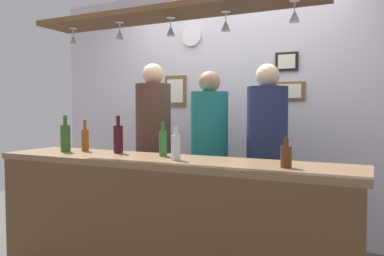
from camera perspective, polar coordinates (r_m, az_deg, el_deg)
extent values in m
cube|color=silver|center=(4.03, 6.21, 2.71)|extent=(4.40, 0.06, 2.60)
cube|color=brown|center=(2.73, -4.13, -5.03)|extent=(2.70, 0.55, 0.04)
cube|color=brown|center=(2.63, -6.97, -16.10)|extent=(2.65, 0.04, 0.91)
cube|color=brown|center=(2.83, -3.68, 16.84)|extent=(2.20, 0.36, 0.04)
cylinder|color=silver|center=(3.35, -17.41, 14.10)|extent=(0.06, 0.06, 0.00)
cylinder|color=silver|center=(3.35, -17.40, 13.64)|extent=(0.01, 0.01, 0.06)
cone|color=silver|center=(3.33, -17.38, 12.54)|extent=(0.07, 0.07, 0.08)
cylinder|color=silver|center=(3.05, -10.81, 15.31)|extent=(0.06, 0.06, 0.00)
cylinder|color=silver|center=(3.05, -10.81, 14.81)|extent=(0.01, 0.01, 0.06)
cone|color=silver|center=(3.03, -10.80, 13.61)|extent=(0.07, 0.07, 0.08)
cylinder|color=silver|center=(2.86, -3.17, 16.19)|extent=(0.06, 0.06, 0.00)
cylinder|color=silver|center=(2.86, -3.17, 15.65)|extent=(0.01, 0.01, 0.06)
cone|color=silver|center=(2.84, -3.16, 14.38)|extent=(0.07, 0.07, 0.08)
cylinder|color=silver|center=(2.70, 5.09, 17.00)|extent=(0.06, 0.06, 0.00)
cylinder|color=silver|center=(2.70, 5.09, 16.43)|extent=(0.01, 0.01, 0.06)
cone|color=silver|center=(2.68, 5.08, 15.08)|extent=(0.07, 0.07, 0.08)
cylinder|color=silver|center=(2.52, 15.16, 17.99)|extent=(0.06, 0.06, 0.00)
cylinder|color=silver|center=(2.51, 15.15, 17.38)|extent=(0.01, 0.01, 0.06)
cone|color=silver|center=(2.49, 15.13, 15.94)|extent=(0.07, 0.07, 0.08)
cube|color=#2D334C|center=(3.79, -5.77, -10.82)|extent=(0.17, 0.18, 0.83)
cylinder|color=brown|center=(3.68, -5.83, 0.99)|extent=(0.34, 0.34, 0.72)
sphere|color=beige|center=(3.70, -5.87, 8.02)|extent=(0.21, 0.21, 0.21)
cube|color=#2D334C|center=(3.53, 2.59, -12.21)|extent=(0.17, 0.18, 0.78)
cylinder|color=#1E7A75|center=(3.41, 2.62, -0.26)|extent=(0.34, 0.34, 0.68)
sphere|color=#9E7556|center=(3.42, 2.64, 6.92)|extent=(0.19, 0.19, 0.19)
cube|color=#2D334C|center=(3.36, 11.08, -12.87)|extent=(0.17, 0.18, 0.80)
cylinder|color=navy|center=(3.24, 11.20, -0.03)|extent=(0.34, 0.34, 0.70)
sphere|color=beige|center=(3.25, 11.28, 7.70)|extent=(0.20, 0.20, 0.20)
cylinder|color=#336B2D|center=(2.85, -4.37, -2.32)|extent=(0.06, 0.06, 0.19)
cylinder|color=#336B2D|center=(2.84, -4.38, 0.29)|extent=(0.03, 0.03, 0.07)
cylinder|color=silver|center=(2.63, -2.44, -2.98)|extent=(0.06, 0.06, 0.17)
cylinder|color=silver|center=(2.62, -2.44, -0.48)|extent=(0.03, 0.03, 0.06)
cylinder|color=#512D14|center=(2.35, 13.94, -4.24)|extent=(0.07, 0.07, 0.13)
cylinder|color=#512D14|center=(2.34, 13.97, -2.05)|extent=(0.03, 0.03, 0.05)
cylinder|color=#380F19|center=(3.10, -11.01, -1.67)|extent=(0.08, 0.08, 0.22)
cylinder|color=#380F19|center=(3.09, -11.04, 1.10)|extent=(0.03, 0.03, 0.08)
cylinder|color=#2D5623|center=(3.30, -18.47, -1.49)|extent=(0.08, 0.08, 0.22)
cylinder|color=#2D5623|center=(3.30, -18.51, 1.11)|extent=(0.03, 0.03, 0.08)
cylinder|color=brown|center=(3.31, -15.75, -1.79)|extent=(0.06, 0.06, 0.18)
cylinder|color=brown|center=(3.30, -15.78, 0.46)|extent=(0.03, 0.03, 0.08)
cube|color=brown|center=(3.83, 14.42, 5.40)|extent=(0.30, 0.02, 0.18)
cube|color=white|center=(3.82, 14.39, 5.41)|extent=(0.23, 0.01, 0.14)
cube|color=brown|center=(4.26, -2.48, 5.57)|extent=(0.26, 0.02, 0.34)
cube|color=white|center=(4.25, -2.56, 5.58)|extent=(0.20, 0.01, 0.26)
cube|color=black|center=(3.86, 14.04, 9.65)|extent=(0.22, 0.02, 0.18)
cube|color=white|center=(3.85, 14.00, 9.67)|extent=(0.17, 0.01, 0.14)
cylinder|color=white|center=(4.24, -0.07, 13.65)|extent=(0.22, 0.03, 0.22)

